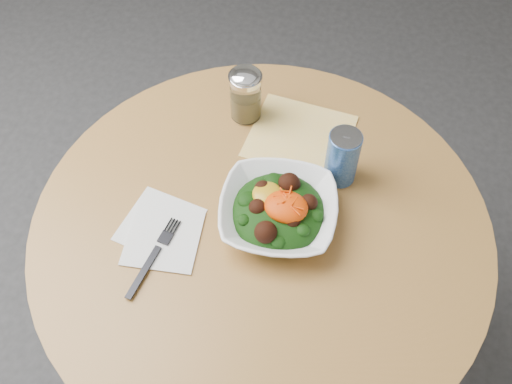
{
  "coord_description": "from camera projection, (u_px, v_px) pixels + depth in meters",
  "views": [
    {
      "loc": [
        0.15,
        -0.58,
        1.69
      ],
      "look_at": [
        -0.02,
        0.02,
        0.81
      ],
      "focal_mm": 40.0,
      "sensor_mm": 36.0,
      "label": 1
    }
  ],
  "objects": [
    {
      "name": "spice_shaker",
      "position": [
        246.0,
        94.0,
        1.22
      ],
      "size": [
        0.07,
        0.07,
        0.13
      ],
      "color": "silver",
      "rests_on": "table"
    },
    {
      "name": "fork",
      "position": [
        155.0,
        255.0,
        1.06
      ],
      "size": [
        0.04,
        0.18,
        0.0
      ],
      "color": "black",
      "rests_on": "table"
    },
    {
      "name": "ground",
      "position": [
        259.0,
        354.0,
        1.72
      ],
      "size": [
        6.0,
        6.0,
        0.0
      ],
      "primitive_type": "plane",
      "color": "#2A2A2C",
      "rests_on": "ground"
    },
    {
      "name": "paper_napkins",
      "position": [
        162.0,
        231.0,
        1.1
      ],
      "size": [
        0.17,
        0.18,
        0.0
      ],
      "color": "silver",
      "rests_on": "table"
    },
    {
      "name": "salad_bowl",
      "position": [
        278.0,
        211.0,
        1.09
      ],
      "size": [
        0.25,
        0.25,
        0.08
      ],
      "color": "white",
      "rests_on": "table"
    },
    {
      "name": "cloth_napkin",
      "position": [
        300.0,
        136.0,
        1.24
      ],
      "size": [
        0.23,
        0.21,
        0.0
      ],
      "primitive_type": "cube",
      "rotation": [
        0.0,
        0.0,
        -0.07
      ],
      "color": "#F2A60C",
      "rests_on": "table"
    },
    {
      "name": "table",
      "position": [
        261.0,
        269.0,
        1.27
      ],
      "size": [
        0.9,
        0.9,
        0.75
      ],
      "color": "black",
      "rests_on": "ground"
    },
    {
      "name": "beverage_can",
      "position": [
        342.0,
        157.0,
        1.13
      ],
      "size": [
        0.07,
        0.07,
        0.13
      ],
      "color": "navy",
      "rests_on": "table"
    }
  ]
}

